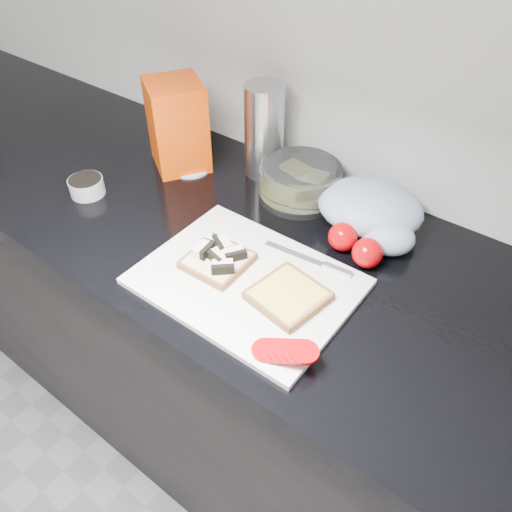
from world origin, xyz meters
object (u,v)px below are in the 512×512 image
Objects in this scene: glass_bowl at (300,182)px; bread_bag at (177,125)px; cutting_board at (247,281)px; steel_canister at (264,131)px.

glass_bowl is 0.88× the size of bread_bag.
cutting_board is 0.41m from steel_canister.
glass_bowl is 0.85× the size of steel_canister.
cutting_board is 1.77× the size of steel_canister.
glass_bowl is 0.33m from bread_bag.
cutting_board is at bearing -58.30° from steel_canister.
steel_canister is at bearing 164.85° from glass_bowl.
steel_canister reaches higher than bread_bag.
bread_bag reaches higher than glass_bowl.
bread_bag is (-0.32, -0.06, 0.07)m from glass_bowl.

